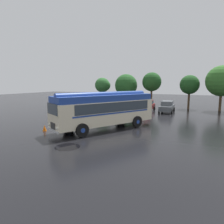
# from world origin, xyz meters

# --- Properties ---
(ground_plane) EXTENTS (120.00, 120.00, 0.00)m
(ground_plane) POSITION_xyz_m (0.00, 0.00, 0.00)
(ground_plane) COLOR black
(vintage_bus) EXTENTS (6.91, 10.05, 3.49)m
(vintage_bus) POSITION_xyz_m (0.61, -0.22, 1.89)
(vintage_bus) COLOR beige
(vintage_bus) RESTS_ON ground
(car_near_left) EXTENTS (2.20, 4.32, 1.66)m
(car_near_left) POSITION_xyz_m (-1.80, 12.95, 0.85)
(car_near_left) COLOR #B7BABF
(car_near_left) RESTS_ON ground
(car_mid_left) EXTENTS (2.04, 4.24, 1.66)m
(car_mid_left) POSITION_xyz_m (0.83, 13.09, 0.85)
(car_mid_left) COLOR maroon
(car_mid_left) RESTS_ON ground
(car_mid_right) EXTENTS (2.08, 4.26, 1.66)m
(car_mid_right) POSITION_xyz_m (3.85, 13.16, 0.85)
(car_mid_right) COLOR #4C5156
(car_mid_right) RESTS_ON ground
(tree_far_left) EXTENTS (3.06, 2.95, 5.32)m
(tree_far_left) POSITION_xyz_m (-10.02, 19.10, 3.81)
(tree_far_left) COLOR #4C3823
(tree_far_left) RESTS_ON ground
(tree_left_of_centre) EXTENTS (4.23, 4.23, 5.94)m
(tree_left_of_centre) POSITION_xyz_m (-5.06, 19.01, 3.84)
(tree_left_of_centre) COLOR #4C3823
(tree_left_of_centre) RESTS_ON ground
(tree_centre) EXTENTS (3.37, 3.37, 6.15)m
(tree_centre) POSITION_xyz_m (0.00, 18.87, 4.40)
(tree_centre) COLOR #4C3823
(tree_centre) RESTS_ON ground
(tree_right_of_centre) EXTENTS (3.12, 3.13, 5.56)m
(tree_right_of_centre) POSITION_xyz_m (6.32, 18.78, 4.00)
(tree_right_of_centre) COLOR #4C3823
(tree_right_of_centre) RESTS_ON ground
(tree_far_right) EXTENTS (4.64, 4.64, 6.90)m
(tree_far_right) POSITION_xyz_m (10.92, 17.93, 4.57)
(tree_far_right) COLOR #4C3823
(tree_far_right) RESTS_ON ground
(traffic_cone) EXTENTS (0.36, 0.36, 0.55)m
(traffic_cone) POSITION_xyz_m (-3.86, -3.42, 0.28)
(traffic_cone) COLOR orange
(traffic_cone) RESTS_ON ground
(puddle_patch) EXTENTS (1.72, 1.72, 0.01)m
(puddle_patch) POSITION_xyz_m (0.86, -6.15, 0.00)
(puddle_patch) COLOR black
(puddle_patch) RESTS_ON ground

